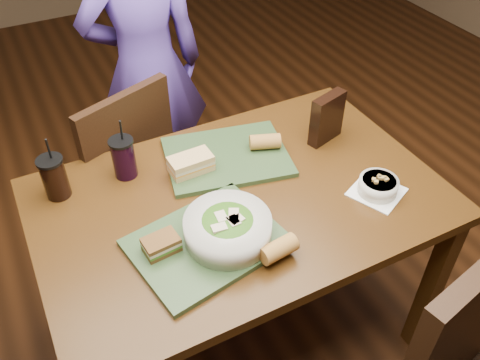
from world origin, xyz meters
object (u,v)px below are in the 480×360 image
object	(u,v)px
dining_table	(240,216)
sandwich_far	(191,164)
baguette_far	(265,142)
baguette_near	(278,249)
tray_near	(207,243)
tray_far	(227,157)
sandwich_near	(161,245)
salad_bowl	(228,227)
soup_bowl	(378,186)
diner	(146,68)
cup_cola	(54,177)
chair_far	(129,169)
chip_bag	(327,118)
cup_berry	(124,158)

from	to	relation	value
dining_table	sandwich_far	xyz separation A→B (m)	(-0.10, 0.17, 0.14)
dining_table	baguette_far	distance (m)	0.28
dining_table	baguette_near	distance (m)	0.32
tray_near	baguette_far	world-z (taller)	baguette_far
baguette_near	tray_near	bearing A→B (deg)	137.68
tray_far	sandwich_near	bearing A→B (deg)	-139.19
salad_bowl	sandwich_near	distance (m)	0.19
sandwich_far	baguette_near	bearing A→B (deg)	-81.19
soup_bowl	tray_near	bearing A→B (deg)	175.45
baguette_far	tray_near	bearing A→B (deg)	-139.95
tray_near	baguette_near	bearing A→B (deg)	-42.32
diner	salad_bowl	size ratio (longest dim) A/B	5.87
tray_near	sandwich_far	bearing A→B (deg)	74.71
baguette_far	cup_cola	xyz separation A→B (m)	(-0.70, 0.11, 0.03)
tray_near	cup_cola	xyz separation A→B (m)	(-0.34, 0.42, 0.07)
diner	baguette_near	world-z (taller)	diner
sandwich_far	baguette_far	size ratio (longest dim) A/B	1.36
diner	tray_far	bearing A→B (deg)	98.39
chair_far	chip_bag	distance (m)	0.85
tray_far	cup_cola	xyz separation A→B (m)	(-0.57, 0.08, 0.07)
cup_cola	tray_near	bearing A→B (deg)	-51.20
soup_bowl	cup_berry	size ratio (longest dim) A/B	0.92
dining_table	tray_far	world-z (taller)	tray_far
tray_far	baguette_near	xyz separation A→B (m)	(-0.07, -0.48, 0.04)
tray_near	cup_cola	size ratio (longest dim) A/B	1.86
dining_table	salad_bowl	size ratio (longest dim) A/B	5.11
dining_table	diner	bearing A→B (deg)	89.18
dining_table	chair_far	xyz separation A→B (m)	(-0.22, 0.58, -0.14)
chair_far	baguette_far	world-z (taller)	chair_far
sandwich_near	cup_berry	xyz separation A→B (m)	(0.02, 0.39, 0.03)
salad_bowl	chair_far	bearing A→B (deg)	97.78
baguette_far	cup_berry	distance (m)	0.49
soup_bowl	sandwich_near	world-z (taller)	sandwich_near
sandwich_near	chip_bag	world-z (taller)	chip_bag
sandwich_near	cup_cola	world-z (taller)	cup_cola
baguette_near	chip_bag	bearing A→B (deg)	43.21
tray_far	cup_berry	world-z (taller)	cup_berry
sandwich_near	soup_bowl	bearing A→B (deg)	-5.82
tray_near	salad_bowl	size ratio (longest dim) A/B	1.65
soup_bowl	baguette_far	distance (m)	0.42
dining_table	chair_far	world-z (taller)	chair_far
sandwich_far	cup_berry	size ratio (longest dim) A/B	0.66
tray_far	cup_cola	size ratio (longest dim) A/B	1.86
tray_far	cup_cola	bearing A→B (deg)	171.68
chip_bag	cup_berry	bearing A→B (deg)	152.55
salad_bowl	cup_cola	size ratio (longest dim) A/B	1.13
diner	tray_far	size ratio (longest dim) A/B	3.55
dining_table	baguette_far	bearing A→B (deg)	42.07
chair_far	salad_bowl	bearing A→B (deg)	-82.22
tray_near	dining_table	bearing A→B (deg)	37.86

